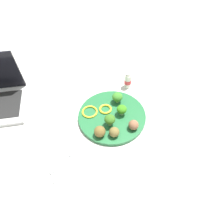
# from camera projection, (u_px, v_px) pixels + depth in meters

# --- Properties ---
(ground_plane) EXTENTS (4.00, 4.00, 0.00)m
(ground_plane) POSITION_uv_depth(u_px,v_px,m) (112.00, 117.00, 0.92)
(ground_plane) COLOR beige
(plate) EXTENTS (0.28, 0.28, 0.02)m
(plate) POSITION_uv_depth(u_px,v_px,m) (112.00, 116.00, 0.91)
(plate) COLOR #236638
(plate) RESTS_ON ground_plane
(broccoli_floret_mid_right) EXTENTS (0.04, 0.04, 0.05)m
(broccoli_floret_mid_right) POSITION_uv_depth(u_px,v_px,m) (110.00, 119.00, 0.85)
(broccoli_floret_mid_right) COLOR #A5B972
(broccoli_floret_mid_right) RESTS_ON plate
(broccoli_floret_back_left) EXTENTS (0.04, 0.04, 0.05)m
(broccoli_floret_back_left) POSITION_uv_depth(u_px,v_px,m) (117.00, 97.00, 0.93)
(broccoli_floret_back_left) COLOR #9EC26F
(broccoli_floret_back_left) RESTS_ON plate
(broccoli_floret_front_right) EXTENTS (0.04, 0.04, 0.05)m
(broccoli_floret_front_right) POSITION_uv_depth(u_px,v_px,m) (122.00, 110.00, 0.88)
(broccoli_floret_front_right) COLOR #8FBD78
(broccoli_floret_front_right) RESTS_ON plate
(meatball_back_left) EXTENTS (0.04, 0.04, 0.04)m
(meatball_back_left) POSITION_uv_depth(u_px,v_px,m) (100.00, 132.00, 0.82)
(meatball_back_left) COLOR brown
(meatball_back_left) RESTS_ON plate
(meatball_mid_right) EXTENTS (0.04, 0.04, 0.04)m
(meatball_mid_right) POSITION_uv_depth(u_px,v_px,m) (114.00, 132.00, 0.82)
(meatball_mid_right) COLOR brown
(meatball_mid_right) RESTS_ON plate
(meatball_far_rim) EXTENTS (0.04, 0.04, 0.04)m
(meatball_far_rim) POSITION_uv_depth(u_px,v_px,m) (134.00, 125.00, 0.85)
(meatball_far_rim) COLOR brown
(meatball_far_rim) RESTS_ON plate
(pepper_ring_near_rim) EXTENTS (0.08, 0.08, 0.01)m
(pepper_ring_near_rim) POSITION_uv_depth(u_px,v_px,m) (90.00, 112.00, 0.91)
(pepper_ring_near_rim) COLOR yellow
(pepper_ring_near_rim) RESTS_ON plate
(pepper_ring_mid_left) EXTENTS (0.08, 0.08, 0.01)m
(pepper_ring_mid_left) POSITION_uv_depth(u_px,v_px,m) (105.00, 109.00, 0.92)
(pepper_ring_mid_left) COLOR yellow
(pepper_ring_mid_left) RESTS_ON plate
(napkin) EXTENTS (0.18, 0.13, 0.01)m
(napkin) POSITION_uv_depth(u_px,v_px,m) (66.00, 165.00, 0.78)
(napkin) COLOR white
(napkin) RESTS_ON ground_plane
(fork) EXTENTS (0.12, 0.02, 0.01)m
(fork) POSITION_uv_depth(u_px,v_px,m) (64.00, 159.00, 0.78)
(fork) COLOR silver
(fork) RESTS_ON napkin
(knife) EXTENTS (0.15, 0.02, 0.01)m
(knife) POSITION_uv_depth(u_px,v_px,m) (71.00, 166.00, 0.77)
(knife) COLOR silver
(knife) RESTS_ON napkin
(yogurt_bottle) EXTENTS (0.03, 0.03, 0.08)m
(yogurt_bottle) POSITION_uv_depth(u_px,v_px,m) (128.00, 81.00, 1.01)
(yogurt_bottle) COLOR white
(yogurt_bottle) RESTS_ON ground_plane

